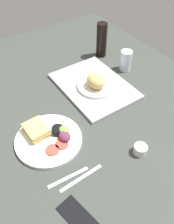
{
  "coord_description": "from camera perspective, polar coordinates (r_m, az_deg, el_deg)",
  "views": [
    {
      "loc": [
        65.76,
        -39.84,
        82.17
      ],
      "look_at": [
        2.0,
        3.0,
        4.0
      ],
      "focal_mm": 37.72,
      "sensor_mm": 36.0,
      "label": 1
    }
  ],
  "objects": [
    {
      "name": "drinking_glass",
      "position": [
        1.41,
        9.38,
        12.2
      ],
      "size": [
        6.73,
        6.73,
        12.02
      ],
      "primitive_type": "cylinder",
      "color": "silver",
      "rests_on": "ground_plane"
    },
    {
      "name": "knife",
      "position": [
        0.94,
        -1.4,
        -15.68
      ],
      "size": [
        1.96,
        19.03,
        0.5
      ],
      "primitive_type": "cube",
      "rotation": [
        0.0,
        0.0,
        1.6
      ],
      "color": "#B7B7BC",
      "rests_on": "ground_plane"
    },
    {
      "name": "soda_bottle",
      "position": [
        1.51,
        3.55,
        17.04
      ],
      "size": [
        6.4,
        6.4,
        21.12
      ],
      "primitive_type": "cylinder",
      "color": "black",
      "rests_on": "ground_plane"
    },
    {
      "name": "espresso_cup",
      "position": [
        1.01,
        12.79,
        -8.85
      ],
      "size": [
        5.6,
        5.6,
        4.0
      ],
      "primitive_type": "cylinder",
      "color": "silver",
      "rests_on": "ground_plane"
    },
    {
      "name": "ground_plane",
      "position": [
        1.14,
        -1.82,
        -1.95
      ],
      "size": [
        190.0,
        150.0,
        3.0
      ],
      "primitive_type": "cube",
      "color": "#383D38"
    },
    {
      "name": "cell_phone",
      "position": [
        0.87,
        -2.38,
        -23.87
      ],
      "size": [
        15.48,
        9.74,
        0.8
      ],
      "primitive_type": "cube",
      "rotation": [
        0.0,
        0.0,
        0.19
      ],
      "color": "black",
      "rests_on": "ground_plane"
    },
    {
      "name": "bread_plate_near",
      "position": [
        1.25,
        2.22,
        7.05
      ],
      "size": [
        20.34,
        20.34,
        8.71
      ],
      "color": "white",
      "rests_on": "serving_tray"
    },
    {
      "name": "serving_tray",
      "position": [
        1.29,
        1.64,
        6.4
      ],
      "size": [
        45.11,
        33.14,
        1.6
      ],
      "primitive_type": "cube",
      "rotation": [
        0.0,
        0.0,
        0.0
      ],
      "color": "#9EA0A3",
      "rests_on": "ground_plane"
    },
    {
      "name": "plate_with_salad",
      "position": [
        1.04,
        -9.29,
        -6.01
      ],
      "size": [
        29.13,
        29.13,
        5.4
      ],
      "color": "white",
      "rests_on": "ground_plane"
    },
    {
      "name": "fork",
      "position": [
        0.94,
        -4.56,
        -15.49
      ],
      "size": [
        2.7,
        17.06,
        0.5
      ],
      "primitive_type": "cube",
      "rotation": [
        0.0,
        0.0,
        1.49
      ],
      "color": "#B7B7BC",
      "rests_on": "ground_plane"
    }
  ]
}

